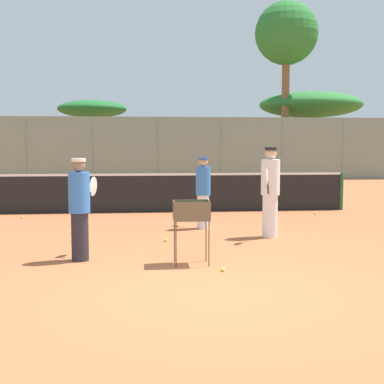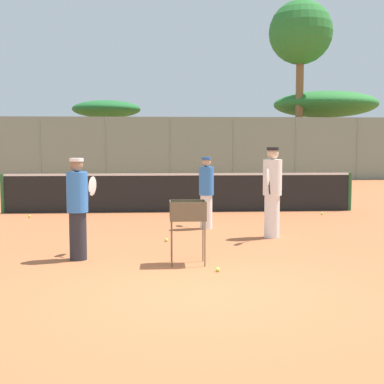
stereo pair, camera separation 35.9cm
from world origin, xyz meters
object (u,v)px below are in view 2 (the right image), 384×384
(player_yellow_shirt, at_px, (78,207))
(parked_car, at_px, (273,164))
(player_red_cap, at_px, (272,191))
(ball_cart, at_px, (188,216))
(player_white_outfit, at_px, (206,192))
(tennis_net, at_px, (180,192))

(player_yellow_shirt, height_order, parked_car, player_yellow_shirt)
(player_red_cap, xyz_separation_m, ball_cart, (-1.82, -2.25, -0.18))
(parked_car, bearing_deg, player_yellow_shirt, -109.59)
(player_red_cap, height_order, player_yellow_shirt, player_red_cap)
(player_red_cap, xyz_separation_m, player_yellow_shirt, (-3.59, -1.81, -0.08))
(player_white_outfit, distance_m, player_yellow_shirt, 3.86)
(player_white_outfit, bearing_deg, player_red_cap, -142.74)
(tennis_net, distance_m, player_red_cap, 4.48)
(player_yellow_shirt, distance_m, parked_car, 24.31)
(player_yellow_shirt, bearing_deg, ball_cart, -83.58)
(player_red_cap, height_order, ball_cart, player_red_cap)
(player_white_outfit, height_order, player_red_cap, player_red_cap)
(player_white_outfit, xyz_separation_m, player_red_cap, (1.22, -1.23, 0.12))
(player_white_outfit, bearing_deg, parked_car, -23.55)
(player_yellow_shirt, bearing_deg, player_red_cap, -42.71)
(player_red_cap, distance_m, player_yellow_shirt, 4.02)
(tennis_net, xyz_separation_m, player_white_outfit, (0.48, -2.90, 0.27))
(tennis_net, distance_m, ball_cart, 6.39)
(tennis_net, bearing_deg, ball_cart, -91.13)
(tennis_net, height_order, player_yellow_shirt, player_yellow_shirt)
(player_red_cap, xyz_separation_m, parked_car, (4.56, 21.09, -0.28))
(ball_cart, xyz_separation_m, parked_car, (6.38, 23.35, -0.11))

